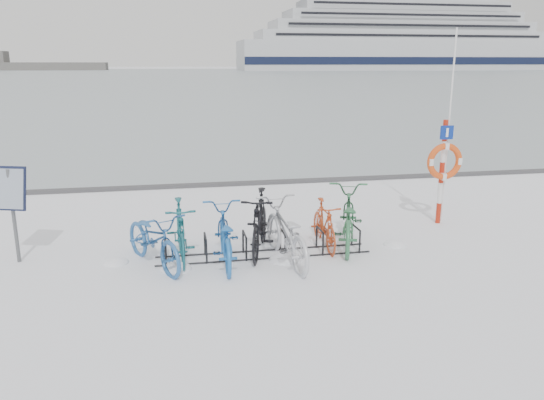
% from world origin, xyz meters
% --- Properties ---
extents(ground, '(900.00, 900.00, 0.00)m').
position_xyz_m(ground, '(0.00, 0.00, 0.00)').
color(ground, white).
rests_on(ground, ground).
extents(ice_sheet, '(400.00, 298.00, 0.02)m').
position_xyz_m(ice_sheet, '(0.00, 155.00, 0.01)').
color(ice_sheet, '#A0ADB4').
rests_on(ice_sheet, ground).
extents(quay_edge, '(400.00, 0.25, 0.10)m').
position_xyz_m(quay_edge, '(0.00, 5.90, 0.05)').
color(quay_edge, '#3F3F42').
rests_on(quay_edge, ground).
extents(bike_rack, '(4.00, 0.48, 0.46)m').
position_xyz_m(bike_rack, '(0.00, 0.00, 0.18)').
color(bike_rack, black).
rests_on(bike_rack, ground).
extents(info_board, '(0.63, 0.39, 1.76)m').
position_xyz_m(info_board, '(-4.42, 0.48, 1.27)').
color(info_board, '#595B5E').
rests_on(info_board, ground).
extents(lifebuoy_station, '(0.81, 0.23, 4.20)m').
position_xyz_m(lifebuoy_station, '(4.21, 1.25, 1.41)').
color(lifebuoy_station, '#A9200D').
rests_on(lifebuoy_station, ground).
extents(cruise_ferry, '(145.91, 27.50, 47.94)m').
position_xyz_m(cruise_ferry, '(100.98, 223.44, 13.06)').
color(cruise_ferry, silver).
rests_on(cruise_ferry, ground).
extents(bike_0, '(1.52, 2.12, 1.06)m').
position_xyz_m(bike_0, '(-1.99, -0.12, 0.53)').
color(bike_0, '#295D9C').
rests_on(bike_0, ground).
extents(bike_1, '(0.58, 1.87, 1.11)m').
position_xyz_m(bike_1, '(-1.52, 0.15, 0.56)').
color(bike_1, '#175A63').
rests_on(bike_1, ground).
extents(bike_2, '(0.76, 2.03, 1.06)m').
position_xyz_m(bike_2, '(-0.75, -0.18, 0.53)').
color(bike_2, '#2065B3').
rests_on(bike_2, ground).
extents(bike_3, '(1.10, 2.09, 1.21)m').
position_xyz_m(bike_3, '(-0.04, 0.23, 0.60)').
color(bike_3, black).
rests_on(bike_3, ground).
extents(bike_4, '(1.02, 2.24, 1.14)m').
position_xyz_m(bike_4, '(0.34, -0.34, 0.57)').
color(bike_4, '#B8BAC1').
rests_on(bike_4, ground).
extents(bike_5, '(0.48, 1.60, 0.95)m').
position_xyz_m(bike_5, '(1.24, 0.28, 0.48)').
color(bike_5, '#BB411B').
rests_on(bike_5, ground).
extents(bike_6, '(1.44, 2.35, 1.16)m').
position_xyz_m(bike_6, '(1.72, 0.31, 0.58)').
color(bike_6, '#306D44').
rests_on(bike_6, ground).
extents(snow_drifts, '(5.79, 1.62, 0.21)m').
position_xyz_m(snow_drifts, '(0.01, 0.01, 0.00)').
color(snow_drifts, white).
rests_on(snow_drifts, ground).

